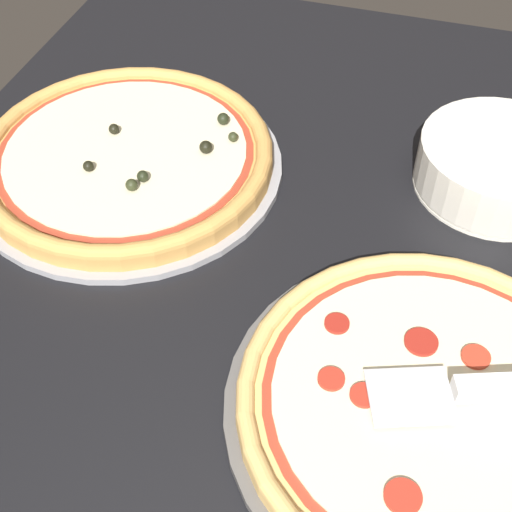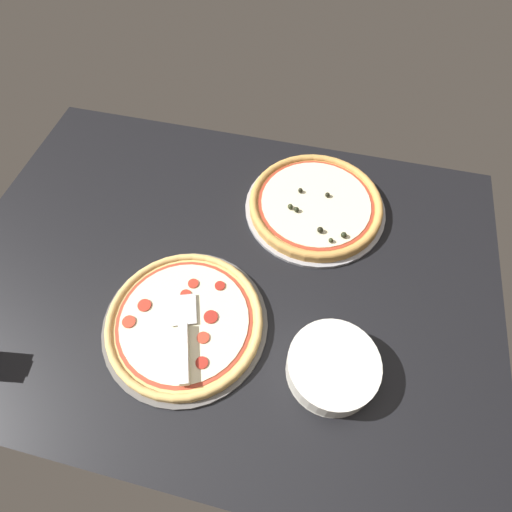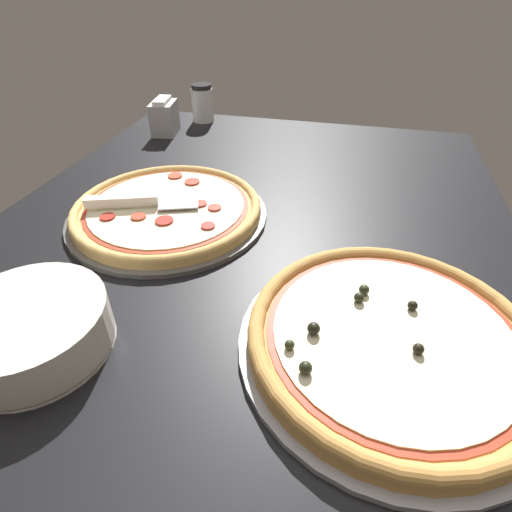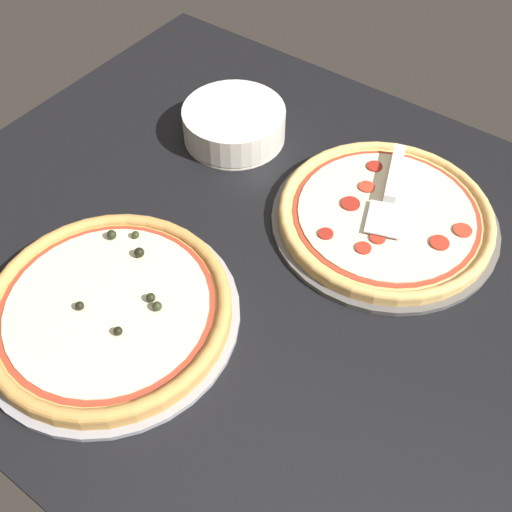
{
  "view_description": "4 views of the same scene",
  "coord_description": "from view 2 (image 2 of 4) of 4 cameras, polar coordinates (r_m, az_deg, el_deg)",
  "views": [
    {
      "loc": [
        -46.45,
        -12.1,
        64.47
      ],
      "look_at": [
        8.2,
        4.68,
        3.0
      ],
      "focal_mm": 50.0,
      "sensor_mm": 36.0,
      "label": 1
    },
    {
      "loc": [
        21.8,
        -52.49,
        96.49
      ],
      "look_at": [
        8.2,
        4.68,
        3.0
      ],
      "focal_mm": 28.0,
      "sensor_mm": 36.0,
      "label": 2
    },
    {
      "loc": [
        62.64,
        17.95,
        44.59
      ],
      "look_at": [
        8.2,
        4.68,
        3.0
      ],
      "focal_mm": 28.0,
      "sensor_mm": 36.0,
      "label": 3
    },
    {
      "loc": [
        -30.31,
        57.82,
        82.8
      ],
      "look_at": [
        8.2,
        4.68,
        3.0
      ],
      "focal_mm": 42.0,
      "sensor_mm": 36.0,
      "label": 4
    }
  ],
  "objects": [
    {
      "name": "ground_plane",
      "position": [
        1.14,
        -4.58,
        -2.43
      ],
      "size": [
        150.93,
        109.11,
        3.6
      ],
      "primitive_type": "cube",
      "color": "black"
    },
    {
      "name": "pizza_pan_front",
      "position": [
        1.05,
        -10.02,
        -9.5
      ],
      "size": [
        42.3,
        42.3,
        1.0
      ],
      "primitive_type": "cylinder",
      "color": "#565451",
      "rests_on": "ground_plane"
    },
    {
      "name": "pizza_front",
      "position": [
        1.04,
        -10.17,
        -9.12
      ],
      "size": [
        39.76,
        39.76,
        2.52
      ],
      "color": "#DBAD60",
      "rests_on": "pizza_pan_front"
    },
    {
      "name": "pizza_pan_back",
      "position": [
        1.25,
        8.4,
        6.78
      ],
      "size": [
        42.83,
        42.83,
        1.0
      ],
      "primitive_type": "cylinder",
      "color": "#939399",
      "rests_on": "ground_plane"
    },
    {
      "name": "pizza_back",
      "position": [
        1.23,
        8.52,
        7.4
      ],
      "size": [
        40.26,
        40.26,
        4.22
      ],
      "color": "#C68E47",
      "rests_on": "pizza_pan_back"
    },
    {
      "name": "serving_spatula",
      "position": [
        0.99,
        -10.31,
        -12.43
      ],
      "size": [
        12.09,
        23.38,
        2.0
      ],
      "color": "#B7B7BC",
      "rests_on": "pizza_front"
    },
    {
      "name": "plate_stack",
      "position": [
        0.99,
        10.84,
        -15.32
      ],
      "size": [
        21.52,
        21.52,
        7.0
      ],
      "color": "silver",
      "rests_on": "ground_plane"
    }
  ]
}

